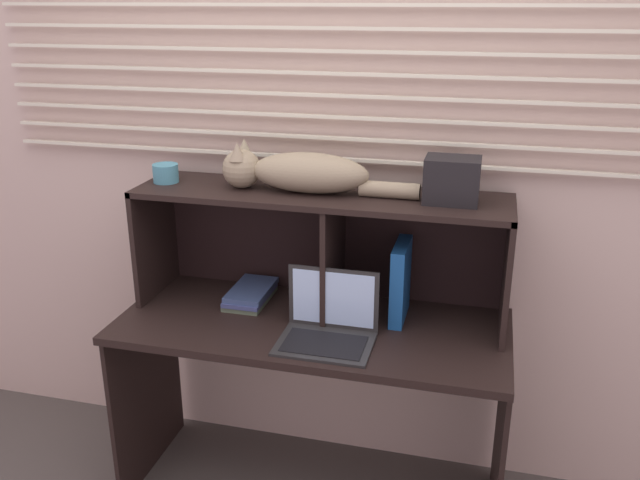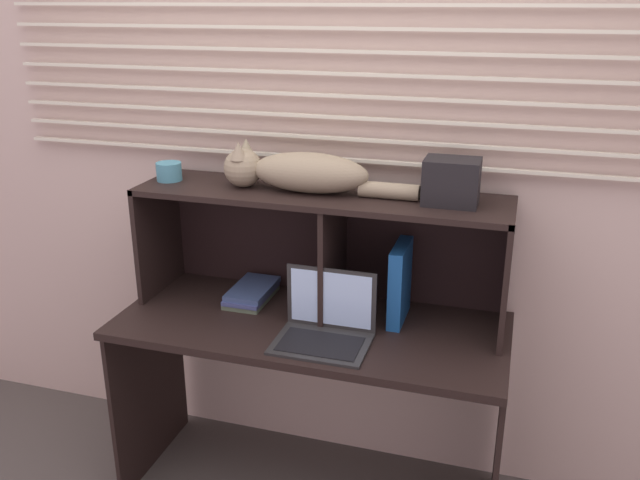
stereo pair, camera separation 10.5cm
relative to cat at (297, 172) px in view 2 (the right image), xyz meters
The scene contains 9 objects.
back_panel_with_blinds 0.24m from the cat, 68.85° to the left, with size 4.40×0.08×2.50m.
desk 0.71m from the cat, 54.94° to the right, with size 1.44×0.62×0.77m.
hutch_shelf_unit 0.24m from the cat, 20.60° to the left, with size 1.38×0.35×0.46m.
cat is the anchor object (origin of this frame).
laptop 0.57m from the cat, 52.99° to the right, with size 0.33×0.25×0.24m.
binder_upright 0.55m from the cat, ahead, with size 0.05×0.22×0.30m, color #195097.
book_stack 0.55m from the cat, behind, with size 0.15×0.26×0.06m.
small_basket 0.53m from the cat, behind, with size 0.10×0.10×0.07m, color teal.
storage_box 0.56m from the cat, ahead, with size 0.19×0.14×0.16m, color black.
Camera 2 is at (0.69, -1.92, 1.90)m, focal length 37.68 mm.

